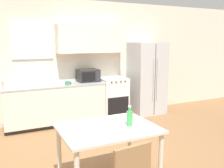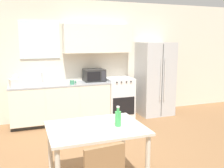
# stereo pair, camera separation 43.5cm
# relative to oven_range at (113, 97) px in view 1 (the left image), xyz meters

# --- Properties ---
(ground_plane) EXTENTS (12.00, 12.00, 0.00)m
(ground_plane) POSITION_rel_oven_range_xyz_m (-1.09, -1.87, -0.47)
(ground_plane) COLOR olive
(wall_back) EXTENTS (12.00, 0.38, 2.70)m
(wall_back) POSITION_rel_oven_range_xyz_m (-1.01, 0.30, 0.95)
(wall_back) COLOR beige
(wall_back) RESTS_ON ground_plane
(kitchen_counter) EXTENTS (2.12, 0.61, 0.88)m
(kitchen_counter) POSITION_rel_oven_range_xyz_m (-1.36, 0.00, -0.02)
(kitchen_counter) COLOR #333333
(kitchen_counter) RESTS_ON ground_plane
(oven_range) EXTENTS (0.60, 0.62, 0.94)m
(oven_range) POSITION_rel_oven_range_xyz_m (0.00, 0.00, 0.00)
(oven_range) COLOR white
(oven_range) RESTS_ON ground_plane
(refrigerator) EXTENTS (0.80, 0.74, 1.76)m
(refrigerator) POSITION_rel_oven_range_xyz_m (0.92, -0.05, 0.41)
(refrigerator) COLOR silver
(refrigerator) RESTS_ON ground_plane
(kitchen_sink) EXTENTS (0.71, 0.41, 0.25)m
(kitchen_sink) POSITION_rel_oven_range_xyz_m (-1.73, 0.01, 0.43)
(kitchen_sink) COLOR #B7BABC
(kitchen_sink) RESTS_ON kitchen_counter
(microwave) EXTENTS (0.47, 0.38, 0.28)m
(microwave) POSITION_rel_oven_range_xyz_m (-0.58, 0.08, 0.55)
(microwave) COLOR #282828
(microwave) RESTS_ON kitchen_counter
(coffee_mug) EXTENTS (0.13, 0.10, 0.09)m
(coffee_mug) POSITION_rel_oven_range_xyz_m (-1.13, -0.18, 0.46)
(coffee_mug) COLOR #3F8C66
(coffee_mug) RESTS_ON kitchen_counter
(grocery_bag_0) EXTENTS (0.28, 0.25, 0.26)m
(grocery_bag_0) POSITION_rel_oven_range_xyz_m (-2.25, -0.09, 0.52)
(grocery_bag_0) COLOR silver
(grocery_bag_0) RESTS_ON kitchen_counter
(dining_table) EXTENTS (1.14, 0.86, 0.78)m
(dining_table) POSITION_rel_oven_range_xyz_m (-1.32, -2.61, 0.20)
(dining_table) COLOR beige
(dining_table) RESTS_ON ground_plane
(drink_bottle) EXTENTS (0.07, 0.07, 0.25)m
(drink_bottle) POSITION_rel_oven_range_xyz_m (-1.06, -2.67, 0.41)
(drink_bottle) COLOR #3FB259
(drink_bottle) RESTS_ON dining_table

